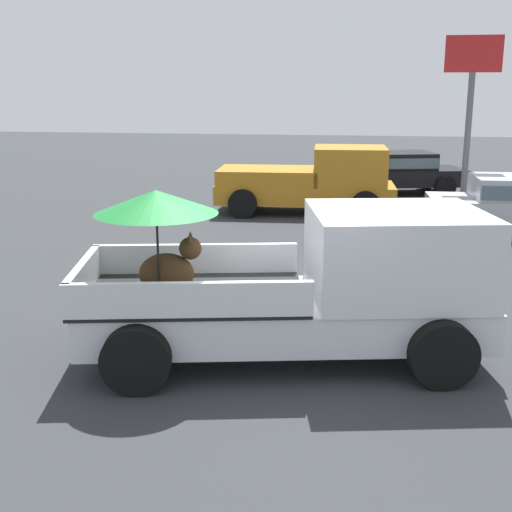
# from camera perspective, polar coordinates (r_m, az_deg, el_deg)

# --- Properties ---
(ground_plane) EXTENTS (80.00, 80.00, 0.00)m
(ground_plane) POSITION_cam_1_polar(r_m,az_deg,el_deg) (8.76, 2.35, -8.50)
(ground_plane) COLOR #2D3033
(pickup_truck_main) EXTENTS (5.32, 3.05, 2.21)m
(pickup_truck_main) POSITION_cam_1_polar(r_m,az_deg,el_deg) (8.45, 5.00, -2.29)
(pickup_truck_main) COLOR black
(pickup_truck_main) RESTS_ON ground
(pickup_truck_red) EXTENTS (4.89, 2.36, 1.80)m
(pickup_truck_red) POSITION_cam_1_polar(r_m,az_deg,el_deg) (18.40, 4.86, 6.39)
(pickup_truck_red) COLOR black
(pickup_truck_red) RESTS_ON ground
(parked_sedan_far) EXTENTS (4.60, 2.76, 1.33)m
(parked_sedan_far) POSITION_cam_1_polar(r_m,az_deg,el_deg) (22.18, 11.88, 7.14)
(parked_sedan_far) COLOR black
(parked_sedan_far) RESTS_ON ground
(motel_sign) EXTENTS (1.40, 0.16, 4.61)m
(motel_sign) POSITION_cam_1_polar(r_m,az_deg,el_deg) (18.31, 17.83, 13.27)
(motel_sign) COLOR #59595B
(motel_sign) RESTS_ON ground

